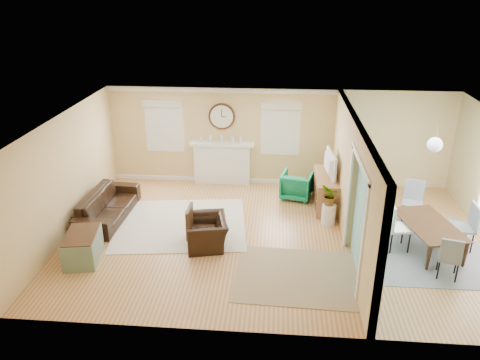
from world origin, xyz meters
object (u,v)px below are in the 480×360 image
at_px(green_chair, 297,185).
at_px(credenza, 325,190).
at_px(sofa, 108,206).
at_px(dining_table, 428,236).
at_px(eames_chair, 207,232).

bearing_deg(green_chair, credenza, 164.52).
bearing_deg(sofa, dining_table, -94.36).
bearing_deg(dining_table, sofa, 70.36).
xyz_separation_m(credenza, dining_table, (1.95, -1.88, -0.11)).
distance_m(sofa, dining_table, 7.07).
xyz_separation_m(green_chair, credenza, (0.68, -0.38, 0.06)).
bearing_deg(eames_chair, dining_table, 80.01).
relative_size(eames_chair, green_chair, 1.26).
distance_m(eames_chair, dining_table, 4.57).
height_order(sofa, credenza, credenza).
height_order(sofa, eames_chair, sofa).
xyz_separation_m(sofa, green_chair, (4.39, 1.48, 0.02)).
height_order(credenza, dining_table, credenza).
relative_size(eames_chair, dining_table, 0.58).
bearing_deg(eames_chair, green_chair, 129.34).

